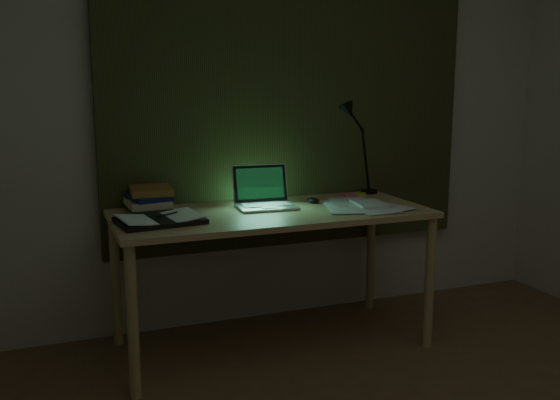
# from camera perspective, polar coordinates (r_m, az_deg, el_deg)

# --- Properties ---
(wall_back) EXTENTS (3.50, 0.00, 2.50)m
(wall_back) POSITION_cam_1_polar(r_m,az_deg,el_deg) (3.68, 0.83, 8.39)
(wall_back) COLOR silver
(wall_back) RESTS_ON ground
(curtain) EXTENTS (2.20, 0.06, 2.00)m
(curtain) POSITION_cam_1_polar(r_m,az_deg,el_deg) (3.64, 1.08, 11.52)
(curtain) COLOR #33361B
(curtain) RESTS_ON wall_back
(desk) EXTENTS (1.63, 0.71, 0.74)m
(desk) POSITION_cam_1_polar(r_m,az_deg,el_deg) (3.33, -0.75, -7.25)
(desk) COLOR tan
(desk) RESTS_ON floor
(laptop) EXTENTS (0.33, 0.36, 0.22)m
(laptop) POSITION_cam_1_polar(r_m,az_deg,el_deg) (3.28, -1.24, 1.12)
(laptop) COLOR silver
(laptop) RESTS_ON desk
(open_textbook) EXTENTS (0.42, 0.33, 0.03)m
(open_textbook) POSITION_cam_1_polar(r_m,az_deg,el_deg) (3.01, -10.93, -1.76)
(open_textbook) COLOR white
(open_textbook) RESTS_ON desk
(book_stack) EXTENTS (0.22, 0.26, 0.13)m
(book_stack) POSITION_cam_1_polar(r_m,az_deg,el_deg) (3.28, -11.86, 0.10)
(book_stack) COLOR white
(book_stack) RESTS_ON desk
(loose_papers) EXTENTS (0.41, 0.43, 0.02)m
(loose_papers) POSITION_cam_1_polar(r_m,az_deg,el_deg) (3.39, 7.24, -0.39)
(loose_papers) COLOR white
(loose_papers) RESTS_ON desk
(mouse) EXTENTS (0.08, 0.10, 0.03)m
(mouse) POSITION_cam_1_polar(r_m,az_deg,el_deg) (3.44, 3.03, -0.04)
(mouse) COLOR black
(mouse) RESTS_ON desk
(sticky_yellow) EXTENTS (0.09, 0.09, 0.01)m
(sticky_yellow) POSITION_cam_1_polar(r_m,az_deg,el_deg) (3.70, 7.34, 0.52)
(sticky_yellow) COLOR #C3D02B
(sticky_yellow) RESTS_ON desk
(sticky_pink) EXTENTS (0.08, 0.08, 0.02)m
(sticky_pink) POSITION_cam_1_polar(r_m,az_deg,el_deg) (3.67, 6.30, 0.45)
(sticky_pink) COLOR #FD628C
(sticky_pink) RESTS_ON desk
(desk_lamp) EXTENTS (0.38, 0.31, 0.53)m
(desk_lamp) POSITION_cam_1_polar(r_m,az_deg,el_deg) (3.76, 8.24, 4.59)
(desk_lamp) COLOR black
(desk_lamp) RESTS_ON desk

